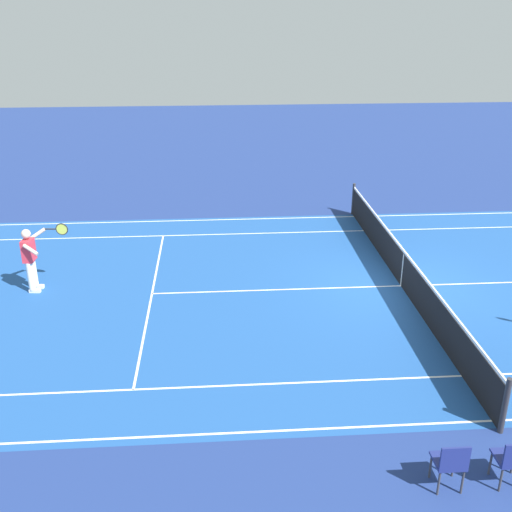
{
  "coord_description": "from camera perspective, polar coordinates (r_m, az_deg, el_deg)",
  "views": [
    {
      "loc": [
        4.77,
        13.89,
        6.8
      ],
      "look_at": [
        3.76,
        -0.13,
        0.9
      ],
      "focal_mm": 42.67,
      "sensor_mm": 36.0,
      "label": 1
    }
  ],
  "objects": [
    {
      "name": "tennis_net",
      "position": [
        15.99,
        13.61,
        -1.15
      ],
      "size": [
        0.1,
        11.7,
        1.08
      ],
      "color": "#2D2D33",
      "rests_on": "ground_plane"
    },
    {
      "name": "court_slab",
      "position": [
        16.19,
        13.45,
        -2.74
      ],
      "size": [
        24.2,
        11.4,
        0.0
      ],
      "primitive_type": "cube",
      "color": "#1E4C93",
      "rests_on": "ground_plane"
    },
    {
      "name": "tennis_player_near",
      "position": [
        16.15,
        -20.34,
        -0.04
      ],
      "size": [
        1.1,
        0.78,
        1.7
      ],
      "color": "white",
      "rests_on": "ground_plane"
    },
    {
      "name": "spectator_chair_7",
      "position": [
        9.91,
        17.79,
        -17.9
      ],
      "size": [
        0.44,
        0.44,
        0.88
      ],
      "color": "#38383D",
      "rests_on": "ground_plane"
    },
    {
      "name": "ground_plane",
      "position": [
        16.19,
        13.45,
        -2.74
      ],
      "size": [
        60.0,
        60.0,
        0.0
      ],
      "primitive_type": "plane",
      "color": "navy"
    },
    {
      "name": "court_line_markings",
      "position": [
        16.19,
        13.45,
        -2.73
      ],
      "size": [
        23.85,
        11.05,
        0.01
      ],
      "color": "white",
      "rests_on": "ground_plane"
    }
  ]
}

